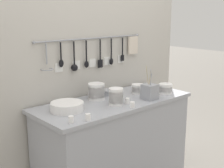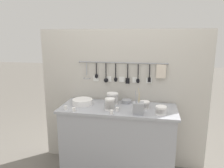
{
  "view_description": "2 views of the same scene",
  "coord_description": "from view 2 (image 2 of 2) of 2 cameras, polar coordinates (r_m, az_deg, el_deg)",
  "views": [
    {
      "loc": [
        -1.65,
        -1.82,
        1.59
      ],
      "look_at": [
        -0.02,
        0.01,
        1.01
      ],
      "focal_mm": 50.0,
      "sensor_mm": 36.0,
      "label": 1
    },
    {
      "loc": [
        0.39,
        -2.39,
        1.7
      ],
      "look_at": [
        -0.07,
        -0.01,
        1.15
      ],
      "focal_mm": 35.0,
      "sensor_mm": 36.0,
      "label": 2
    }
  ],
  "objects": [
    {
      "name": "cup_edge_far",
      "position": [
        2.34,
        -0.1,
        -7.36
      ],
      "size": [
        0.04,
        0.04,
        0.05
      ],
      "color": "white",
      "rests_on": "counter"
    },
    {
      "name": "cutlery_caddy",
      "position": [
        2.36,
        6.93,
        -6.23
      ],
      "size": [
        0.11,
        0.11,
        0.28
      ],
      "color": "#93969E",
      "rests_on": "counter"
    },
    {
      "name": "bowl_stack_tall_left",
      "position": [
        2.46,
        -0.55,
        -5.27
      ],
      "size": [
        0.11,
        0.11,
        0.14
      ],
      "color": "white",
      "rests_on": "counter"
    },
    {
      "name": "cup_mid_row",
      "position": [
        2.52,
        -11.99,
        -6.14
      ],
      "size": [
        0.04,
        0.04,
        0.05
      ],
      "color": "white",
      "rests_on": "counter"
    },
    {
      "name": "plate_stack",
      "position": [
        2.68,
        -7.7,
        -4.63
      ],
      "size": [
        0.24,
        0.24,
        0.07
      ],
      "color": "white",
      "rests_on": "counter"
    },
    {
      "name": "bowl_stack_nested_right",
      "position": [
        2.54,
        8.51,
        -5.39
      ],
      "size": [
        0.11,
        0.11,
        0.08
      ],
      "color": "white",
      "rests_on": "counter"
    },
    {
      "name": "steel_mixing_bowl",
      "position": [
        2.71,
        3.85,
        -4.57
      ],
      "size": [
        0.12,
        0.12,
        0.04
      ],
      "color": "#93969E",
      "rests_on": "counter"
    },
    {
      "name": "cup_edge_near",
      "position": [
        2.42,
        1.37,
        -6.64
      ],
      "size": [
        0.04,
        0.04,
        0.05
      ],
      "color": "white",
      "rests_on": "counter"
    },
    {
      "name": "bowl_stack_wide_centre",
      "position": [
        2.67,
        0.14,
        -3.78
      ],
      "size": [
        0.14,
        0.14,
        0.14
      ],
      "color": "white",
      "rests_on": "counter"
    },
    {
      "name": "counter",
      "position": [
        2.73,
        1.55,
        -14.79
      ],
      "size": [
        1.35,
        0.55,
        0.87
      ],
      "color": "#9EA0A8",
      "rests_on": "ground"
    },
    {
      "name": "bowl_stack_short_front",
      "position": [
        2.39,
        12.68,
        -6.72
      ],
      "size": [
        0.12,
        0.12,
        0.09
      ],
      "color": "white",
      "rests_on": "counter"
    },
    {
      "name": "cup_back_right",
      "position": [
        2.45,
        -9.9,
        -6.61
      ],
      "size": [
        0.04,
        0.04,
        0.05
      ],
      "color": "white",
      "rests_on": "counter"
    },
    {
      "name": "back_wall",
      "position": [
        2.85,
        2.64,
        -3.83
      ],
      "size": [
        2.15,
        0.11,
        1.77
      ],
      "color": "#BCB7AD",
      "rests_on": "ground"
    }
  ]
}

